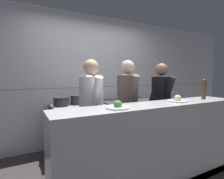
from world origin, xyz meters
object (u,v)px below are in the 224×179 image
Objects in this scene: mixing_bowl_steel at (123,98)px; plated_dish_main at (118,106)px; chef_head_cook at (91,112)px; braising_pot at (92,97)px; chef_line at (161,104)px; chef_sous at (127,106)px; plated_dish_appetiser at (177,100)px; oven_range at (77,129)px; stock_pot at (61,101)px; pepper_mill at (204,88)px; sauce_pot at (78,99)px.

mixing_bowl_steel is 0.92× the size of plated_dish_main.
braising_pot is at bearing 69.46° from chef_head_cook.
braising_pot is 0.65m from mixing_bowl_steel.
chef_sous is at bearing -174.19° from chef_line.
plated_dish_appetiser is at bearing -107.20° from chef_line.
oven_range is 3.23× the size of stock_pot.
braising_pot is 1.22m from chef_line.
chef_sous reaches higher than plated_dish_appetiser.
mixing_bowl_steel is at bearing 56.35° from plated_dish_main.
pepper_mill reaches higher than oven_range.
chef_sous is at bearing 145.93° from pepper_mill.
oven_range is at bearing 141.29° from chef_sous.
plated_dish_main is at bearing -100.80° from braising_pot.
mixing_bowl_steel is 0.88× the size of plated_dish_appetiser.
sauce_pot is at bearing 90.12° from plated_dish_main.
sauce_pot is 1.44m from plated_dish_main.
chef_head_cook is (0.25, -0.74, -0.07)m from stock_pot.
braising_pot is at bearing 2.56° from stock_pot.
plated_dish_main is 0.16× the size of chef_line.
pepper_mill is (1.55, -1.34, 0.76)m from oven_range.
plated_dish_appetiser is at bearing -47.04° from stock_pot.
stock_pot is 1.15× the size of mixing_bowl_steel.
plated_dish_main reaches higher than braising_pot.
stock_pot is 1.03× the size of sauce_pot.
braising_pot is 0.80× the size of pepper_mill.
stock_pot is 0.78m from chef_head_cook.
plated_dish_appetiser reaches higher than oven_range.
plated_dish_appetiser is at bearing -177.50° from pepper_mill.
chef_head_cook is at bearing 160.16° from pepper_mill.
chef_head_cook is (-0.03, -0.77, 0.45)m from oven_range.
pepper_mill is 0.18× the size of chef_sous.
stock_pot is at bearing 132.96° from plated_dish_appetiser.
chef_head_cook is 0.63m from chef_sous.
chef_sous is (0.58, 0.71, -0.16)m from plated_dish_main.
oven_range is 3.72× the size of mixing_bowl_steel.
stock_pot is 1.11m from chef_sous.
stock_pot is 0.30m from sauce_pot.
chef_sous is at bearing -116.72° from mixing_bowl_steel.
pepper_mill is (1.53, -1.36, 0.23)m from sauce_pot.
pepper_mill is at bearing -46.70° from braising_pot.
plated_dish_main is at bearing -77.85° from stock_pot.
braising_pot is 0.15× the size of chef_line.
chef_head_cook is at bearing -112.61° from braising_pot.
plated_dish_main is 0.16× the size of chef_sous.
chef_line is at bearing 7.69° from chef_sous.
sauce_pot is 1.12× the size of mixing_bowl_steel.
plated_dish_appetiser reaches higher than stock_pot.
stock_pot reaches higher than oven_range.
sauce_pot is 1.68m from plated_dish_appetiser.
braising_pot is (0.27, -0.03, 0.03)m from sauce_pot.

